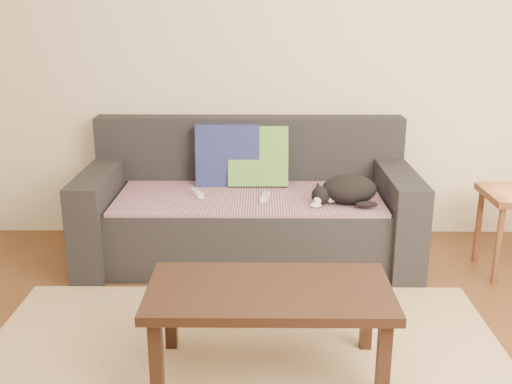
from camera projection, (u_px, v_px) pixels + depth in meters
back_wall at (250, 51)px, 4.04m from camera, size 4.50×0.04×2.60m
sofa at (249, 210)px, 3.92m from camera, size 2.10×0.94×0.87m
throw_blanket at (249, 197)px, 3.80m from camera, size 1.66×0.74×0.02m
cushion_navy at (228, 157)px, 3.99m from camera, size 0.42×0.15×0.43m
cushion_green at (258, 157)px, 3.99m from camera, size 0.40×0.21×0.41m
cat at (347, 190)px, 3.62m from camera, size 0.45×0.36×0.18m
wii_remote_a at (197, 193)px, 3.79m from camera, size 0.09×0.15×0.03m
wii_remote_b at (265, 197)px, 3.71m from camera, size 0.06×0.15×0.03m
rug at (243, 379)px, 2.65m from camera, size 2.50×1.80×0.01m
coffee_table at (269, 299)px, 2.60m from camera, size 1.06×0.53×0.42m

